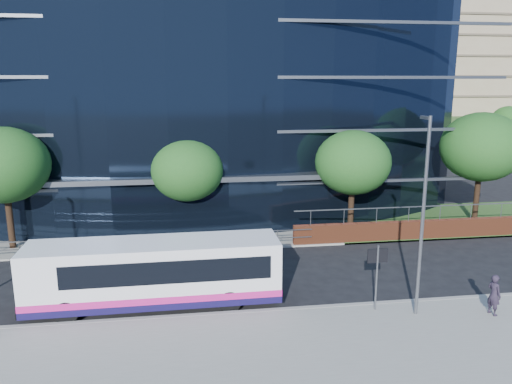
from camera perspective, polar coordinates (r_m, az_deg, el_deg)
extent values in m
plane|color=black|center=(22.16, 0.66, -12.56)|extent=(200.00, 200.00, 0.00)
cube|color=gray|center=(17.79, 3.28, -19.14)|extent=(80.00, 8.00, 0.15)
cube|color=gray|center=(21.23, 1.09, -13.50)|extent=(80.00, 0.25, 0.16)
cube|color=gold|center=(21.44, 1.00, -13.44)|extent=(80.00, 0.08, 0.01)
cube|color=gold|center=(21.58, 0.94, -13.27)|extent=(80.00, 0.08, 0.01)
cube|color=gray|center=(32.33, -13.01, -4.54)|extent=(50.00, 8.00, 0.10)
cube|color=black|center=(43.83, -9.52, 10.63)|extent=(38.00, 16.00, 16.00)
cube|color=#595E66|center=(29.87, -9.76, 1.41)|extent=(22.00, 1.20, 0.30)
cube|color=slate|center=(28.51, -17.76, -5.07)|extent=(24.00, 0.05, 0.05)
cube|color=slate|center=(28.64, -17.70, -5.93)|extent=(24.00, 0.05, 0.05)
cylinder|color=slate|center=(28.66, -17.70, -6.02)|extent=(0.04, 0.04, 1.10)
cube|color=#2D511E|center=(83.86, 16.73, 7.08)|extent=(60.00, 42.00, 4.00)
cube|color=tan|center=(85.68, 16.82, 17.24)|extent=(50.00, 12.00, 26.00)
cylinder|color=slate|center=(21.25, 13.62, -9.52)|extent=(0.08, 0.08, 2.80)
cube|color=black|center=(20.93, 13.73, -7.09)|extent=(0.85, 0.06, 0.60)
cylinder|color=black|center=(31.44, -26.28, -3.02)|extent=(0.36, 0.36, 3.30)
ellipsoid|color=#13441A|center=(30.79, -26.86, 2.78)|extent=(4.95, 4.95, 4.21)
cylinder|color=black|center=(30.38, -7.71, -2.73)|extent=(0.36, 0.36, 2.86)
ellipsoid|color=#13441A|center=(29.76, -7.87, 2.46)|extent=(4.29, 4.29, 3.65)
cylinder|color=black|center=(31.53, 10.79, -2.06)|extent=(0.36, 0.36, 3.08)
ellipsoid|color=#13441A|center=(30.91, 11.02, 3.34)|extent=(4.62, 4.62, 3.93)
cylinder|color=black|center=(36.22, 23.89, -0.67)|extent=(0.36, 0.36, 3.52)
ellipsoid|color=#13441A|center=(35.65, 24.38, 4.72)|extent=(5.28, 5.28, 4.49)
cylinder|color=black|center=(66.13, 16.15, 5.33)|extent=(0.36, 0.36, 3.08)
ellipsoid|color=#13441A|center=(65.83, 16.31, 7.93)|extent=(4.62, 4.62, 3.93)
cylinder|color=black|center=(75.77, 26.67, 5.28)|extent=(0.36, 0.36, 2.86)
ellipsoid|color=#13441A|center=(75.52, 26.88, 7.38)|extent=(4.29, 4.29, 3.65)
cylinder|color=slate|center=(20.51, 18.51, -2.96)|extent=(0.14, 0.14, 8.00)
cube|color=slate|center=(20.17, 18.85, 8.04)|extent=(0.15, 0.70, 0.12)
cube|color=white|center=(21.68, -11.53, -8.83)|extent=(10.50, 2.49, 2.52)
cube|color=#140E3D|center=(22.11, -11.40, -11.53)|extent=(10.52, 2.54, 0.29)
cube|color=#CD1E7F|center=(21.99, -11.43, -10.85)|extent=(10.52, 2.54, 0.29)
cube|color=black|center=(21.52, -10.03, -7.90)|extent=(8.41, 2.52, 0.95)
cube|color=black|center=(22.55, -25.18, -8.63)|extent=(0.10, 2.05, 1.48)
cube|color=black|center=(22.27, -25.42, -6.53)|extent=(0.12, 1.95, 0.38)
cube|color=yellow|center=(22.50, -25.35, -6.33)|extent=(0.05, 1.05, 0.21)
cube|color=black|center=(23.03, -24.88, -11.63)|extent=(0.12, 2.29, 0.23)
cylinder|color=black|center=(21.61, -20.87, -12.74)|extent=(0.96, 0.30, 0.95)
cylinder|color=black|center=(21.18, -3.06, -12.40)|extent=(0.96, 0.30, 0.95)
imported|color=#271F2F|center=(22.64, 25.56, -10.54)|extent=(0.54, 0.70, 1.70)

